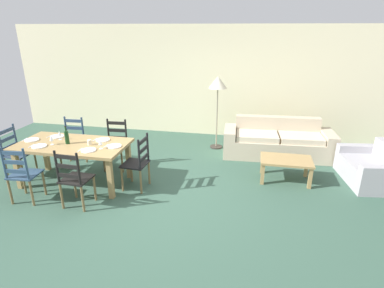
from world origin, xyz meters
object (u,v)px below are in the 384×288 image
object	(u,v)px
dining_chair_far_right	(116,145)
couch	(277,142)
dining_table	(73,148)
wine_glass_near_left	(51,139)
coffee_cup_primary	(89,142)
dining_chair_near_right	(74,179)
coffee_table	(286,162)
dining_chair_far_left	(73,142)
dining_chair_head_east	(138,163)
armchair_upholstered	(373,169)
wine_glass_near_right	(100,142)
dining_chair_head_west	(16,152)
wine_glass_far_left	(59,134)
wine_bottle	(67,137)
standing_lamp	(218,87)
dining_chair_near_left	(22,174)

from	to	relation	value
dining_chair_far_right	couch	bearing A→B (deg)	22.28
dining_table	wine_glass_near_left	xyz separation A→B (m)	(-0.29, -0.12, 0.20)
coffee_cup_primary	dining_chair_near_right	bearing A→B (deg)	-81.71
coffee_table	dining_chair_far_right	bearing A→B (deg)	-178.78
dining_chair_far_left	coffee_table	bearing A→B (deg)	1.36
dining_chair_head_east	armchair_upholstered	bearing A→B (deg)	14.67
wine_glass_near_right	coffee_cup_primary	xyz separation A→B (m)	(-0.28, 0.13, -0.07)
dining_table	dining_chair_head_west	xyz separation A→B (m)	(-1.19, 0.03, -0.19)
wine_glass_far_left	dining_chair_head_west	bearing A→B (deg)	-173.74
wine_bottle	wine_glass_near_left	distance (m)	0.25
dining_chair_far_right	coffee_table	xyz separation A→B (m)	(3.22, 0.07, -0.12)
armchair_upholstered	standing_lamp	xyz separation A→B (m)	(-2.97, 1.14, 1.16)
dining_chair_far_left	dining_chair_head_east	distance (m)	1.77
dining_table	couch	xyz separation A→B (m)	(3.57, 2.05, -0.37)
dining_table	standing_lamp	xyz separation A→B (m)	(2.23, 2.23, 0.75)
dining_chair_near_right	dining_chair_far_left	xyz separation A→B (m)	(-0.90, 1.45, 0.00)
dining_table	dining_chair_head_east	xyz separation A→B (m)	(1.17, 0.04, -0.19)
dining_chair_near_left	armchair_upholstered	xyz separation A→B (m)	(5.64, 1.83, -0.23)
dining_chair_near_left	coffee_cup_primary	world-z (taller)	dining_chair_near_left
dining_table	dining_chair_head_east	distance (m)	1.18
dining_chair_head_east	dining_chair_far_right	bearing A→B (deg)	134.95
wine_glass_near_left	coffee_cup_primary	world-z (taller)	wine_glass_near_left
dining_table	wine_glass_far_left	size ratio (longest dim) A/B	11.80
dining_chair_far_right	wine_glass_far_left	size ratio (longest dim) A/B	5.96
dining_table	couch	bearing A→B (deg)	29.80
dining_chair_near_left	dining_chair_head_west	bearing A→B (deg)	134.04
wine_glass_far_left	dining_chair_head_east	bearing A→B (deg)	-3.70
armchair_upholstered	dining_chair_far_left	bearing A→B (deg)	-176.39
dining_table	standing_lamp	distance (m)	3.24
wine_bottle	armchair_upholstered	size ratio (longest dim) A/B	0.25
dining_chair_near_left	wine_bottle	xyz separation A→B (m)	(0.37, 0.72, 0.39)
wine_bottle	wine_glass_near_right	xyz separation A→B (m)	(0.68, -0.12, -0.01)
dining_chair_head_east	wine_bottle	size ratio (longest dim) A/B	3.04
dining_chair_head_east	couch	world-z (taller)	dining_chair_head_east
dining_chair_near_left	dining_chair_near_right	world-z (taller)	same
dining_chair_near_left	couch	world-z (taller)	dining_chair_near_left
wine_glass_near_left	wine_glass_near_right	distance (m)	0.90
dining_chair_far_left	couch	xyz separation A→B (m)	(4.04, 1.31, -0.19)
dining_chair_far_right	wine_glass_far_left	distance (m)	1.05
dining_chair_head_west	dining_chair_near_right	bearing A→B (deg)	-24.85
wine_glass_near_left	couch	xyz separation A→B (m)	(3.87, 2.17, -0.57)
dining_table	dining_chair_head_east	bearing A→B (deg)	1.76
wine_bottle	dining_chair_head_east	bearing A→B (deg)	2.58
dining_chair_head_east	coffee_table	distance (m)	2.62
armchair_upholstered	standing_lamp	distance (m)	3.38
dining_chair_near_right	wine_glass_near_left	distance (m)	1.02
dining_chair_head_west	standing_lamp	size ratio (longest dim) A/B	0.59
dining_chair_far_left	wine_bottle	distance (m)	0.94
dining_chair_head_west	wine_bottle	size ratio (longest dim) A/B	3.04
wine_glass_near_left	wine_glass_far_left	xyz separation A→B (m)	(-0.01, 0.25, 0.00)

